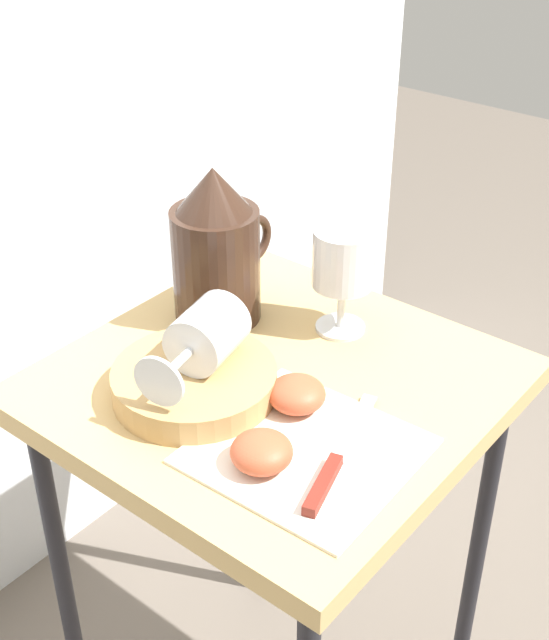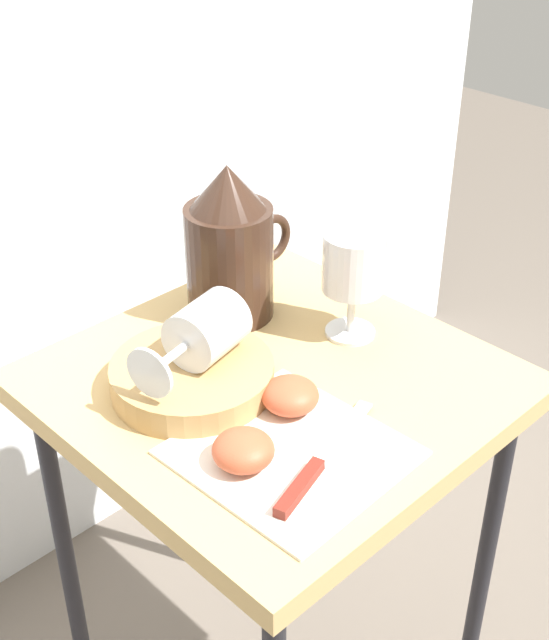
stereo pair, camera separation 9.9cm
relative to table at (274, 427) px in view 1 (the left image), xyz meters
The scene contains 9 objects.
table is the anchor object (origin of this frame).
linen_napkin 0.16m from the table, 127.48° to the right, with size 0.21×0.22×0.00m, color silver.
basket_tray 0.14m from the table, 149.90° to the left, with size 0.19×0.19×0.04m, color tan.
pitcher 0.22m from the table, 66.75° to the left, with size 0.16×0.11×0.21m.
wine_glass_upright 0.22m from the table, ahead, with size 0.08×0.08×0.14m.
wine_glass_tipped_near 0.17m from the table, 142.05° to the left, with size 0.16×0.10×0.07m.
apple_half_left 0.19m from the table, 145.90° to the right, with size 0.07×0.07×0.04m, color #C15133.
apple_half_right 0.12m from the table, 119.56° to the right, with size 0.07×0.07×0.04m, color #C15133.
knife 0.20m from the table, 121.80° to the right, with size 0.20×0.07×0.01m.
Camera 1 is at (-0.66, -0.53, 1.30)m, focal length 49.08 mm.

